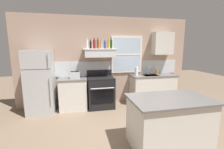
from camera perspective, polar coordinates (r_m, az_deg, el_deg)
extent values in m
plane|color=#7A6651|center=(3.26, 5.87, -23.24)|extent=(16.00, 16.00, 0.00)
cube|color=tan|center=(4.91, -2.01, 4.94)|extent=(5.40, 0.06, 2.70)
cube|color=silver|center=(4.82, -15.49, 1.85)|extent=(2.50, 0.02, 0.44)
cube|color=silver|center=(5.51, 16.86, 2.76)|extent=(1.20, 0.02, 0.44)
cube|color=white|center=(5.00, 5.48, 7.29)|extent=(1.00, 0.04, 1.15)
cube|color=silver|center=(4.99, 5.53, 7.28)|extent=(0.90, 0.01, 1.05)
cube|color=white|center=(4.99, 5.55, 7.28)|extent=(0.90, 0.02, 0.04)
cube|color=#B7BABC|center=(4.63, -24.86, -2.47)|extent=(0.70, 0.68, 1.71)
cube|color=#333333|center=(4.24, -26.21, 1.71)|extent=(0.69, 0.00, 0.01)
cylinder|color=#A5A8AD|center=(4.26, -21.78, -5.66)|extent=(0.02, 0.02, 0.69)
cylinder|color=#A5A8AD|center=(4.12, -22.50, 5.05)|extent=(0.02, 0.02, 0.33)
cube|color=silver|center=(4.68, -14.04, -6.98)|extent=(0.76, 0.60, 0.88)
cube|color=#605E5B|center=(4.57, -14.28, -1.51)|extent=(0.79, 0.63, 0.03)
cube|color=silver|center=(4.54, -13.46, -0.14)|extent=(0.28, 0.20, 0.19)
cube|color=black|center=(4.53, -13.51, 0.97)|extent=(0.24, 0.16, 0.01)
cube|color=black|center=(4.54, -15.31, 0.23)|extent=(0.02, 0.03, 0.02)
cube|color=black|center=(4.68, -4.15, -6.75)|extent=(0.76, 0.64, 0.87)
cube|color=black|center=(4.57, -4.23, -1.28)|extent=(0.76, 0.64, 0.04)
cube|color=black|center=(4.83, -4.73, 0.65)|extent=(0.76, 0.06, 0.18)
cube|color=black|center=(4.38, -3.53, -8.14)|extent=(0.65, 0.01, 0.40)
cylinder|color=silver|center=(4.27, -3.50, -5.10)|extent=(0.65, 0.03, 0.03)
cube|color=silver|center=(4.59, -4.52, 7.81)|extent=(0.88, 0.48, 0.22)
cube|color=#262628|center=(4.37, -4.10, 6.66)|extent=(0.75, 0.02, 0.04)
cube|color=white|center=(4.58, -4.54, 9.34)|extent=(0.96, 0.52, 0.02)
cylinder|color=silver|center=(4.57, -9.19, 10.93)|extent=(0.06, 0.06, 0.24)
cylinder|color=silver|center=(4.58, -9.24, 12.84)|extent=(0.03, 0.03, 0.06)
cylinder|color=black|center=(4.55, -7.89, 10.70)|extent=(0.06, 0.06, 0.20)
cylinder|color=black|center=(4.56, -7.93, 12.27)|extent=(0.02, 0.02, 0.05)
cylinder|color=maroon|center=(4.56, -6.52, 10.98)|extent=(0.07, 0.07, 0.24)
cylinder|color=maroon|center=(4.56, -6.56, 12.87)|extent=(0.03, 0.03, 0.06)
cylinder|color=brown|center=(4.55, -5.19, 10.97)|extent=(0.07, 0.07, 0.24)
cylinder|color=brown|center=(4.56, -5.22, 12.82)|extent=(0.03, 0.03, 0.06)
cylinder|color=#C67F84|center=(4.62, -3.93, 10.86)|extent=(0.07, 0.07, 0.22)
cylinder|color=#C67F84|center=(4.62, -3.95, 12.55)|extent=(0.03, 0.03, 0.05)
cylinder|color=#1E478C|center=(4.63, -2.65, 10.76)|extent=(0.07, 0.07, 0.20)
cylinder|color=#1E478C|center=(4.63, -2.66, 12.31)|extent=(0.03, 0.03, 0.05)
cylinder|color=#B29333|center=(4.58, -1.19, 11.06)|extent=(0.08, 0.08, 0.25)
cylinder|color=#B29333|center=(4.59, -1.20, 12.98)|extent=(0.03, 0.03, 0.06)
cylinder|color=#143819|center=(4.69, -0.32, 11.06)|extent=(0.07, 0.07, 0.25)
cylinder|color=#143819|center=(4.70, -0.33, 12.96)|extent=(0.03, 0.03, 0.06)
cube|color=silver|center=(5.22, 14.64, -5.23)|extent=(1.40, 0.60, 0.88)
cube|color=#605E5B|center=(5.13, 14.87, -0.31)|extent=(1.43, 0.63, 0.03)
cube|color=#B7BABC|center=(5.06, 13.97, -0.29)|extent=(0.48, 0.36, 0.01)
cylinder|color=silver|center=(5.16, 13.35, 1.57)|extent=(0.03, 0.03, 0.28)
cylinder|color=silver|center=(5.08, 13.79, 2.78)|extent=(0.02, 0.16, 0.02)
cylinder|color=white|center=(4.87, 9.00, 1.16)|extent=(0.11, 0.11, 0.27)
cylinder|color=orange|center=(5.28, 16.16, 1.08)|extent=(0.06, 0.06, 0.18)
cube|color=silver|center=(3.08, 20.01, -16.47)|extent=(1.32, 0.82, 0.88)
cube|color=#605E5B|center=(2.91, 20.55, -8.40)|extent=(1.40, 0.90, 0.03)
cube|color=silver|center=(5.34, 18.06, 10.78)|extent=(0.64, 0.32, 0.70)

